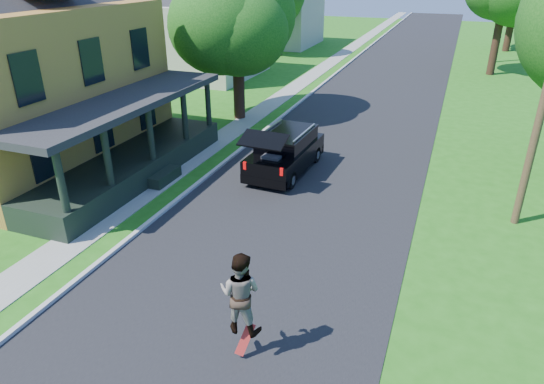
% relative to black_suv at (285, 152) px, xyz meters
% --- Properties ---
extents(ground, '(140.00, 140.00, 0.00)m').
position_rel_black_suv_xyz_m(ground, '(1.40, -8.64, -0.84)').
color(ground, '#226514').
rests_on(ground, ground).
extents(street, '(8.00, 120.00, 0.02)m').
position_rel_black_suv_xyz_m(street, '(1.40, 11.36, -0.84)').
color(street, black).
rests_on(street, ground).
extents(curb, '(0.15, 120.00, 0.12)m').
position_rel_black_suv_xyz_m(curb, '(-2.65, 11.36, -0.84)').
color(curb, '#AEAFA9').
rests_on(curb, ground).
extents(sidewalk, '(1.30, 120.00, 0.03)m').
position_rel_black_suv_xyz_m(sidewalk, '(-4.20, 11.36, -0.84)').
color(sidewalk, gray).
rests_on(sidewalk, ground).
extents(front_walk, '(6.50, 1.20, 0.03)m').
position_rel_black_suv_xyz_m(front_walk, '(-8.10, -2.64, -0.84)').
color(front_walk, gray).
rests_on(front_walk, ground).
extents(neighbor_house_mid, '(12.78, 12.78, 8.30)m').
position_rel_black_suv_xyz_m(neighbor_house_mid, '(-12.10, 15.36, 3.35)').
color(neighbor_house_mid, beige).
rests_on(neighbor_house_mid, ground).
extents(neighbor_house_far, '(12.78, 12.78, 8.30)m').
position_rel_black_suv_xyz_m(neighbor_house_far, '(-12.10, 31.36, 3.35)').
color(neighbor_house_far, beige).
rests_on(neighbor_house_far, ground).
extents(black_suv, '(2.03, 4.81, 2.21)m').
position_rel_black_suv_xyz_m(black_suv, '(0.00, 0.00, 0.00)').
color(black_suv, black).
rests_on(black_suv, ground).
extents(skateboarder, '(0.93, 0.74, 1.85)m').
position_rel_black_suv_xyz_m(skateboarder, '(2.46, -9.80, 0.72)').
color(skateboarder, black).
rests_on(skateboarder, ground).
extents(skateboard, '(0.36, 0.39, 0.71)m').
position_rel_black_suv_xyz_m(skateboard, '(2.58, -9.89, -0.41)').
color(skateboard, '#B0150F').
rests_on(skateboard, ground).
extents(tree_left_mid, '(7.05, 7.25, 8.39)m').
position_rel_black_suv_xyz_m(tree_left_mid, '(-4.82, 6.25, 4.49)').
color(tree_left_mid, black).
rests_on(tree_left_mid, ground).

